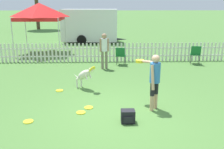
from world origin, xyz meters
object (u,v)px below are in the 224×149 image
Objects in this scene: leaping_dog at (84,75)px; frisbee_near_handler at (28,121)px; frisbee_near_dog at (89,108)px; spectator_standing at (104,48)px; frisbee_midfield at (81,113)px; folding_chair_center at (195,53)px; frisbee_far_scatter at (59,90)px; equipment_trailer at (90,25)px; handler_person at (154,76)px; backpack_on_grass at (128,116)px; folding_chair_blue_left at (121,54)px; canopy_tent_main at (39,12)px.

frisbee_near_handler is (-1.24, -2.46, -0.50)m from leaping_dog.
spectator_standing reaches higher than frisbee_near_dog.
folding_chair_center is at bearing 47.19° from frisbee_midfield.
frisbee_far_scatter is 0.15× the size of spectator_standing.
frisbee_midfield is 12.99m from equipment_trailer.
spectator_standing is at bearing 57.71° from handler_person.
folding_chair_center is at bearing 11.35° from handler_person.
frisbee_midfield is at bearing 137.92° from handler_person.
equipment_trailer is at bearing 96.39° from backpack_on_grass.
frisbee_near_dog and frisbee_far_scatter have the same top height.
equipment_trailer is (-0.50, 12.60, 1.29)m from frisbee_near_dog.
folding_chair_blue_left is at bearing 14.33° from folding_chair_center.
canopy_tent_main reaches higher than frisbee_near_handler.
equipment_trailer is at bearing 91.38° from frisbee_midfield.
canopy_tent_main is at bearing -21.23° from folding_chair_blue_left.
backpack_on_grass is 0.12× the size of canopy_tent_main.
backpack_on_grass is at bearing -2.72° from frisbee_near_handler.
frisbee_near_handler and frisbee_far_scatter have the same top height.
folding_chair_blue_left is 0.17× the size of equipment_trailer.
frisbee_near_handler is at bearing 79.96° from folding_chair_blue_left.
frisbee_far_scatter is 7.02m from folding_chair_center.
folding_chair_blue_left reaches higher than frisbee_near_dog.
folding_chair_center is (4.90, 5.17, 0.53)m from frisbee_near_dog.
frisbee_far_scatter is 11.20m from equipment_trailer.
handler_person is 0.53× the size of canopy_tent_main.
spectator_standing reaches higher than folding_chair_center.
frisbee_midfield is 5.68m from folding_chair_blue_left.
folding_chair_center is at bearing -49.74° from equipment_trailer.
folding_chair_center reaches higher than frisbee_near_dog.
frisbee_near_handler is 9.62m from canopy_tent_main.
handler_person reaches higher than leaping_dog.
frisbee_far_scatter is (-1.06, 1.49, 0.00)m from frisbee_near_dog.
frisbee_midfield is 1.00× the size of frisbee_far_scatter.
frisbee_far_scatter is 7.57m from canopy_tent_main.
folding_chair_center is 8.87m from canopy_tent_main.
spectator_standing reaches higher than frisbee_far_scatter.
folding_chair_center reaches higher than folding_chair_blue_left.
frisbee_far_scatter is at bearing -72.86° from canopy_tent_main.
folding_chair_blue_left reaches higher than frisbee_far_scatter.
equipment_trailer is (-0.99, 8.18, 0.34)m from spectator_standing.
leaping_dog is at bearing 63.23° from frisbee_near_handler.
frisbee_midfield is at bearing 71.61° from spectator_standing.
canopy_tent_main is at bearing -57.17° from spectator_standing.
leaping_dog is at bearing -66.16° from canopy_tent_main.
backpack_on_grass is (2.47, -0.12, 0.15)m from frisbee_near_handler.
backpack_on_grass reaches higher than frisbee_near_dog.
handler_person is 6.25× the size of frisbee_far_scatter.
folding_chair_center is 4.49m from spectator_standing.
frisbee_near_handler and frisbee_midfield have the same top height.
canopy_tent_main is 0.59× the size of equipment_trailer.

